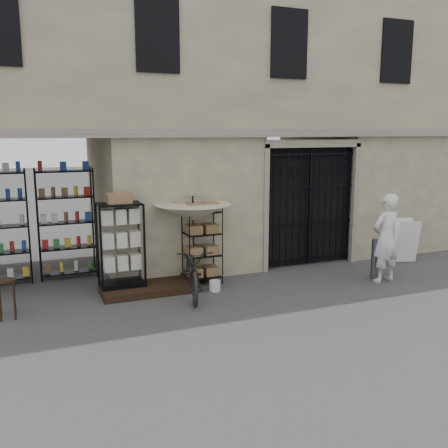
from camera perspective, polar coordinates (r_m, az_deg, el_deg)
name	(u,v)px	position (r m, az deg, el deg)	size (l,w,h in m)	color
ground	(288,300)	(10.05, 7.34, -8.64)	(80.00, 80.00, 0.00)	black
main_building	(214,83)	(13.17, -1.10, 15.85)	(14.00, 4.00, 9.00)	tan
shop_recess	(36,218)	(11.18, -20.72, 0.66)	(3.00, 1.70, 3.00)	black
shop_shelving	(33,226)	(11.71, -20.97, -0.17)	(2.70, 0.50, 2.50)	black
iron_gate	(306,205)	(12.47, 9.37, 2.18)	(2.50, 0.21, 3.00)	black
step_platform	(150,288)	(10.56, -8.45, -7.29)	(2.00, 0.90, 0.15)	black
display_cabinet	(121,249)	(10.38, -11.69, -2.85)	(0.87, 0.56, 1.86)	black
wire_rack	(202,246)	(10.85, -2.51, -2.55)	(0.89, 0.77, 1.69)	black
market_umbrella	(193,208)	(10.64, -3.57, 1.84)	(1.52, 1.55, 2.34)	black
white_bucket	(215,286)	(10.50, -1.06, -7.07)	(0.23, 0.23, 0.22)	silver
bicycle	(193,295)	(10.28, -3.59, -8.13)	(0.69, 1.03, 1.97)	black
wooden_stool	(7,298)	(9.74, -23.56, -7.77)	(0.45, 0.45, 0.71)	black
steel_bollard	(375,259)	(11.73, 16.87, -3.85)	(0.17, 0.17, 0.92)	#4C5055
shopkeeper	(383,281)	(11.74, 17.72, -6.22)	(0.72, 1.96, 0.47)	silver
easel_sign	(406,240)	(13.47, 20.07, -1.78)	(0.68, 0.73, 1.08)	silver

